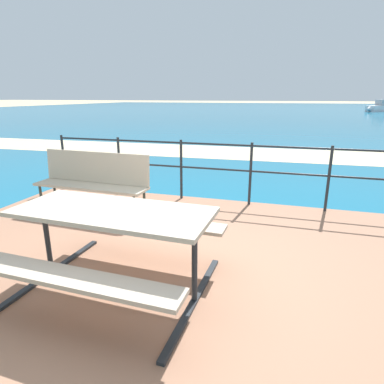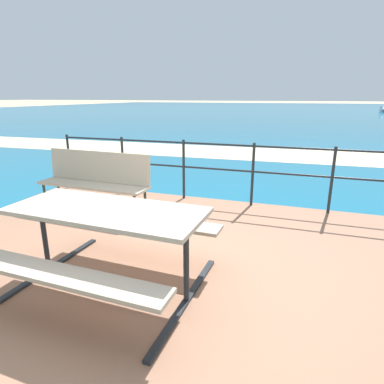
% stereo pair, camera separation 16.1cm
% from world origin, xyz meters
% --- Properties ---
extents(ground_plane, '(240.00, 240.00, 0.00)m').
position_xyz_m(ground_plane, '(0.00, 0.00, 0.00)').
color(ground_plane, tan).
extents(patio_paving, '(6.40, 5.20, 0.06)m').
position_xyz_m(patio_paving, '(0.00, 0.00, 0.03)').
color(patio_paving, '#996B51').
rests_on(patio_paving, ground).
extents(sea_water, '(90.00, 90.00, 0.01)m').
position_xyz_m(sea_water, '(0.00, 40.00, 0.01)').
color(sea_water, '#196B8E').
rests_on(sea_water, ground).
extents(beach_strip, '(54.06, 4.43, 0.01)m').
position_xyz_m(beach_strip, '(0.00, 7.80, 0.01)').
color(beach_strip, beige).
rests_on(beach_strip, ground).
extents(picnic_table, '(1.82, 1.54, 0.77)m').
position_xyz_m(picnic_table, '(-0.31, -0.32, 0.65)').
color(picnic_table, tan).
rests_on(picnic_table, patio_paving).
extents(park_bench, '(1.80, 0.49, 0.92)m').
position_xyz_m(park_bench, '(-1.64, 1.43, 0.61)').
color(park_bench, '#BCAD93').
rests_on(park_bench, patio_paving).
extents(railing_fence, '(5.94, 0.04, 1.03)m').
position_xyz_m(railing_fence, '(0.00, 2.47, 0.70)').
color(railing_fence, '#1E2328').
rests_on(railing_fence, patio_paving).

